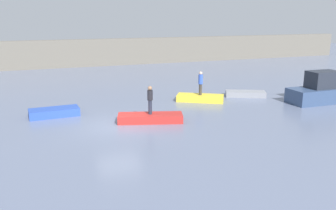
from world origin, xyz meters
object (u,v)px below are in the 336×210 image
(person_dark_shirt, at_px, (150,98))
(person_blue_shirt, at_px, (201,82))
(motorboat, at_px, (326,91))
(rowboat_red, at_px, (150,118))
(rowboat_grey, at_px, (245,94))
(rowboat_blue, at_px, (54,112))
(rowboat_yellow, at_px, (200,98))

(person_dark_shirt, xyz_separation_m, person_blue_shirt, (5.07, 3.71, 0.01))
(motorboat, xyz_separation_m, person_dark_shirt, (-13.59, -0.32, 0.62))
(person_blue_shirt, bearing_deg, rowboat_red, -143.84)
(rowboat_grey, distance_m, person_blue_shirt, 4.21)
(rowboat_blue, bearing_deg, rowboat_grey, -0.20)
(rowboat_red, distance_m, person_dark_shirt, 1.19)
(rowboat_red, bearing_deg, rowboat_yellow, 53.05)
(rowboat_red, relative_size, person_blue_shirt, 2.20)
(rowboat_blue, xyz_separation_m, rowboat_grey, (14.38, 0.61, -0.04))
(rowboat_grey, bearing_deg, rowboat_red, -130.59)
(rowboat_yellow, bearing_deg, motorboat, 9.61)
(person_dark_shirt, bearing_deg, rowboat_grey, 23.30)
(rowboat_yellow, relative_size, rowboat_grey, 1.12)
(rowboat_grey, distance_m, person_dark_shirt, 9.98)
(rowboat_red, bearing_deg, person_dark_shirt, 0.00)
(rowboat_yellow, xyz_separation_m, person_dark_shirt, (-5.07, -3.71, 1.19))
(rowboat_grey, bearing_deg, rowboat_blue, -151.45)
(rowboat_red, bearing_deg, motorboat, 18.22)
(rowboat_blue, height_order, rowboat_grey, rowboat_blue)
(person_dark_shirt, relative_size, person_blue_shirt, 0.98)
(motorboat, bearing_deg, rowboat_yellow, 158.28)
(rowboat_yellow, bearing_deg, rowboat_red, -112.50)
(rowboat_red, xyz_separation_m, person_blue_shirt, (5.07, 3.71, 1.20))
(rowboat_red, bearing_deg, person_blue_shirt, 53.05)
(rowboat_blue, distance_m, rowboat_grey, 14.40)
(motorboat, bearing_deg, person_dark_shirt, -178.67)
(rowboat_yellow, distance_m, rowboat_grey, 4.02)
(motorboat, height_order, rowboat_blue, motorboat)
(rowboat_grey, bearing_deg, motorboat, -12.58)
(rowboat_blue, relative_size, rowboat_red, 0.79)
(motorboat, height_order, person_dark_shirt, motorboat)
(motorboat, bearing_deg, rowboat_blue, 171.01)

